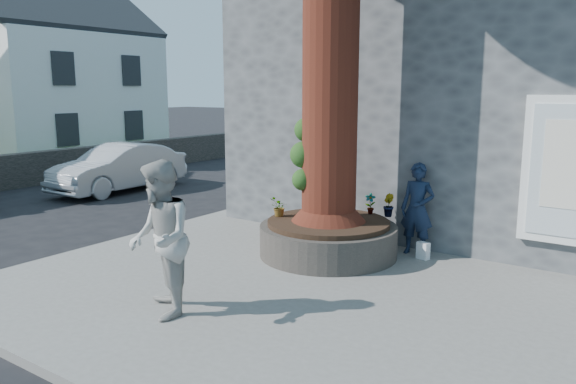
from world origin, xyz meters
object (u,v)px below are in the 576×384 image
Objects in this scene: car_silver at (119,168)px; man at (417,209)px; planter at (328,238)px; woman at (160,239)px.

man is at bearing -10.42° from car_silver.
planter is 1.47× the size of man.
planter is 3.44m from woman.
woman is 9.77m from car_silver.
planter is 1.19× the size of woman.
man reaches higher than car_silver.
man is 0.81× the size of woman.
woman is (-0.39, -3.35, 0.67)m from planter.
woman reaches higher than car_silver.
man is 4.56m from woman.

